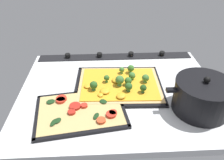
{
  "coord_description": "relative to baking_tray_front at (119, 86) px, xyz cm",
  "views": [
    {
      "loc": [
        7.35,
        77.38,
        57.48
      ],
      "look_at": [
        3.39,
        0.89,
        5.74
      ],
      "focal_mm": 35.4,
      "sensor_mm": 36.0,
      "label": 1
    }
  ],
  "objects": [
    {
      "name": "ground_plane",
      "position": [
        -0.3,
        2.21,
        -1.86
      ],
      "size": [
        86.15,
        67.17,
        3.0
      ],
      "primitive_type": "cube",
      "color": "silver"
    },
    {
      "name": "stove_control_panel",
      "position": [
        -0.3,
        -27.87,
        0.18
      ],
      "size": [
        82.7,
        7.0,
        2.6
      ],
      "color": "black",
      "rests_on": "ground_plane"
    },
    {
      "name": "baking_tray_front",
      "position": [
        0.0,
        0.0,
        0.0
      ],
      "size": [
        38.94,
        30.84,
        1.3
      ],
      "color": "black",
      "rests_on": "ground_plane"
    },
    {
      "name": "broccoli_pizza",
      "position": [
        -0.28,
        0.34,
        1.44
      ],
      "size": [
        36.46,
        28.36,
        6.06
      ],
      "color": "tan",
      "rests_on": "baking_tray_front"
    },
    {
      "name": "baking_tray_back",
      "position": [
        15.75,
        16.15,
        0.01
      ],
      "size": [
        36.45,
        28.5,
        1.3
      ],
      "color": "black",
      "rests_on": "ground_plane"
    },
    {
      "name": "veggie_pizza_back",
      "position": [
        15.79,
        16.09,
        0.75
      ],
      "size": [
        33.73,
        25.78,
        1.9
      ],
      "color": "tan",
      "rests_on": "baking_tray_back"
    },
    {
      "name": "cooking_pot",
      "position": [
        -30.07,
        16.46,
        5.94
      ],
      "size": [
        28.25,
        21.47,
        14.9
      ],
      "color": "black",
      "rests_on": "ground_plane"
    }
  ]
}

